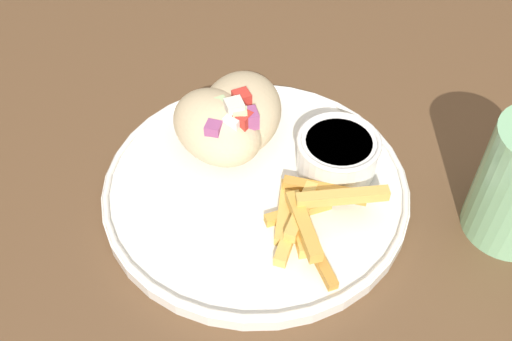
# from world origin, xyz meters

# --- Properties ---
(table) EXTENTS (1.53, 1.53, 0.74)m
(table) POSITION_xyz_m (0.00, 0.00, 0.68)
(table) COLOR brown
(table) RESTS_ON ground_plane
(plate) EXTENTS (0.30, 0.30, 0.02)m
(plate) POSITION_xyz_m (0.00, -0.01, 0.75)
(plate) COLOR white
(plate) RESTS_ON table
(pita_sandwich_near) EXTENTS (0.11, 0.08, 0.07)m
(pita_sandwich_near) POSITION_xyz_m (-0.06, -0.01, 0.79)
(pita_sandwich_near) COLOR beige
(pita_sandwich_near) RESTS_ON plate
(pita_sandwich_far) EXTENTS (0.14, 0.14, 0.06)m
(pita_sandwich_far) POSITION_xyz_m (-0.07, 0.02, 0.78)
(pita_sandwich_far) COLOR beige
(pita_sandwich_far) RESTS_ON plate
(fries_pile) EXTENTS (0.11, 0.12, 0.03)m
(fries_pile) POSITION_xyz_m (0.07, -0.01, 0.77)
(fries_pile) COLOR #E5B251
(fries_pile) RESTS_ON plate
(sauce_ramekin) EXTENTS (0.08, 0.08, 0.04)m
(sauce_ramekin) POSITION_xyz_m (0.04, 0.06, 0.78)
(sauce_ramekin) COLOR white
(sauce_ramekin) RESTS_ON plate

